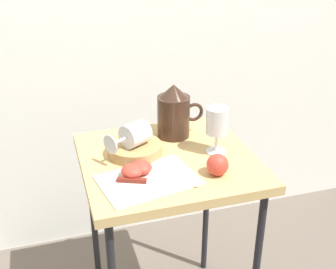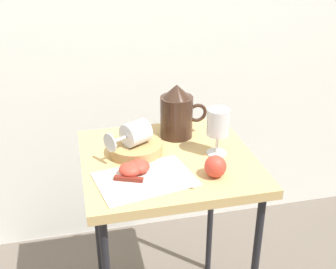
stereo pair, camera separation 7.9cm
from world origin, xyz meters
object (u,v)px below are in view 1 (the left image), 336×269
at_px(apple_half_right, 141,167).
at_px(knife, 145,181).
at_px(apple_whole, 218,165).
at_px(apple_half_left, 132,171).
at_px(basket_tray, 135,149).
at_px(table, 168,176).
at_px(pitcher, 174,115).
at_px(wine_glass_tipped_near, 134,134).
at_px(wine_glass_upright, 217,123).

bearing_deg(apple_half_right, knife, -92.05).
height_order(apple_whole, knife, apple_whole).
bearing_deg(apple_whole, apple_half_left, 166.79).
bearing_deg(basket_tray, knife, -93.93).
bearing_deg(knife, basket_tray, 86.07).
relative_size(table, pitcher, 3.80).
bearing_deg(apple_half_right, apple_whole, -17.49).
height_order(table, wine_glass_tipped_near, wine_glass_tipped_near).
xyz_separation_m(apple_whole, knife, (-0.22, 0.01, -0.02)).
height_order(basket_tray, apple_half_right, apple_half_right).
distance_m(pitcher, apple_half_right, 0.28).
xyz_separation_m(table, apple_half_right, (-0.11, -0.07, 0.09)).
bearing_deg(table, wine_glass_upright, -4.74).
xyz_separation_m(table, pitcher, (0.06, 0.14, 0.15)).
relative_size(table, knife, 3.23).
xyz_separation_m(wine_glass_upright, wine_glass_tipped_near, (-0.25, 0.06, -0.03)).
distance_m(basket_tray, apple_whole, 0.28).
bearing_deg(wine_glass_tipped_near, wine_glass_upright, -12.98).
relative_size(pitcher, apple_half_left, 2.87).
distance_m(apple_half_right, knife, 0.06).
bearing_deg(wine_glass_tipped_near, pitcher, 31.22).
bearing_deg(basket_tray, pitcher, 29.98).
bearing_deg(wine_glass_tipped_near, basket_tray, 70.76).
bearing_deg(table, knife, -129.47).
bearing_deg(knife, pitcher, 57.88).
xyz_separation_m(basket_tray, apple_half_left, (-0.04, -0.14, 0.00)).
height_order(pitcher, apple_whole, pitcher).
relative_size(wine_glass_tipped_near, apple_whole, 2.40).
relative_size(wine_glass_upright, apple_half_right, 2.37).
bearing_deg(apple_half_right, apple_half_left, -159.57).
height_order(wine_glass_tipped_near, apple_whole, wine_glass_tipped_near).
bearing_deg(pitcher, basket_tray, -150.02).
height_order(table, pitcher, pitcher).
bearing_deg(apple_half_left, basket_tray, 74.04).
relative_size(table, apple_half_right, 10.89).
height_order(wine_glass_tipped_near, apple_half_right, wine_glass_tipped_near).
bearing_deg(apple_whole, table, 127.53).
bearing_deg(basket_tray, apple_half_left, -105.96).
bearing_deg(table, apple_half_right, -144.98).
distance_m(table, apple_half_left, 0.18).
bearing_deg(pitcher, apple_half_right, -128.03).
xyz_separation_m(wine_glass_upright, knife, (-0.26, -0.12, -0.09)).
height_order(basket_tray, pitcher, pitcher).
xyz_separation_m(table, wine_glass_upright, (0.16, -0.01, 0.17)).
bearing_deg(knife, apple_whole, -2.87).
relative_size(table, wine_glass_upright, 4.60).
height_order(apple_half_right, knife, apple_half_right).
height_order(apple_half_right, apple_whole, apple_whole).
bearing_deg(wine_glass_tipped_near, apple_half_left, -105.81).
bearing_deg(knife, apple_half_right, 87.95).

